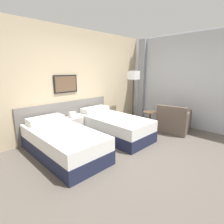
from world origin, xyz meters
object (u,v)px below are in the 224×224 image
Objects in this scene: bed_near_window at (113,126)px; armchair at (174,122)px; side_table at (150,118)px; bed_near_door at (63,142)px; floor_lamp at (134,79)px; nightstand at (73,126)px.

armchair reaches higher than bed_near_window.
armchair is (0.43, -0.49, -0.12)m from side_table.
bed_near_door is 1.19× the size of floor_lamp.
floor_lamp reaches higher than armchair.
bed_near_door is at bearing 180.00° from bed_near_window.
armchair is at bearing -37.80° from nightstand.
armchair reaches higher than nightstand.
floor_lamp is 1.35m from side_table.
bed_near_window is 1.19× the size of floor_lamp.
bed_near_window is 1.10m from side_table.
nightstand is 2.08m from side_table.
nightstand is 0.68× the size of armchair.
armchair is (0.14, -1.33, -1.14)m from floor_lamp.
side_table is (2.43, -0.43, 0.11)m from bed_near_door.
floor_lamp is (2.72, 0.40, 1.13)m from bed_near_door.
bed_near_door is at bearing 60.29° from armchair.
nightstand is (-0.71, 0.74, -0.01)m from bed_near_window.
floor_lamp is at bearing -9.56° from nightstand.
armchair is at bearing -83.87° from floor_lamp.
bed_near_door is at bearing -171.58° from floor_lamp.
floor_lamp is (2.01, -0.34, 1.14)m from nightstand.
bed_near_door is 3.01m from armchair.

